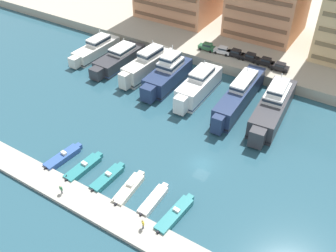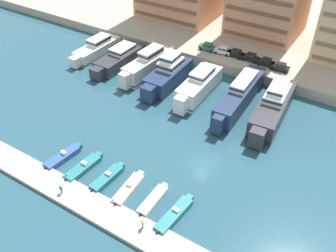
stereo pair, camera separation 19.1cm
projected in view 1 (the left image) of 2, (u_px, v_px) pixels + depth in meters
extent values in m
plane|color=#285160|center=(202.00, 164.00, 63.69)|extent=(400.00, 400.00, 0.00)
cube|color=#ADA38E|center=(309.00, 25.00, 105.57)|extent=(180.00, 70.00, 2.35)
cube|color=#A8A399|center=(146.00, 235.00, 52.32)|extent=(120.00, 4.67, 0.61)
cube|color=silver|center=(97.00, 50.00, 93.25)|extent=(4.61, 13.46, 2.84)
cube|color=silver|center=(75.00, 62.00, 88.32)|extent=(2.32, 2.13, 2.41)
cube|color=black|center=(97.00, 53.00, 93.83)|extent=(4.66, 13.60, 0.24)
cube|color=white|center=(98.00, 40.00, 92.52)|extent=(3.41, 5.71, 1.57)
cube|color=#233342|center=(98.00, 40.00, 92.42)|extent=(3.45, 5.77, 0.57)
cylinder|color=silver|center=(100.00, 33.00, 92.00)|extent=(0.16, 0.16, 1.80)
cube|color=silver|center=(115.00, 42.00, 98.23)|extent=(3.50, 1.04, 0.20)
cube|color=#333338|center=(120.00, 59.00, 89.53)|extent=(5.28, 14.28, 2.96)
cube|color=#333338|center=(97.00, 73.00, 84.17)|extent=(2.75, 2.51, 2.52)
cube|color=#334C7F|center=(120.00, 62.00, 90.13)|extent=(5.33, 14.42, 0.24)
cube|color=white|center=(122.00, 49.00, 88.88)|extent=(3.97, 6.05, 1.31)
cube|color=#233342|center=(122.00, 49.00, 88.80)|extent=(4.02, 6.11, 0.47)
cylinder|color=silver|center=(124.00, 42.00, 88.49)|extent=(0.16, 0.16, 1.80)
cube|color=#333338|center=(139.00, 49.00, 94.84)|extent=(4.17, 1.02, 0.20)
cube|color=silver|center=(148.00, 66.00, 85.73)|extent=(4.81, 14.63, 4.14)
cube|color=silver|center=(125.00, 81.00, 80.58)|extent=(2.21, 2.04, 3.51)
cube|color=black|center=(148.00, 71.00, 86.57)|extent=(4.86, 14.78, 0.24)
cube|color=white|center=(150.00, 53.00, 84.56)|extent=(3.38, 6.24, 1.75)
cube|color=#233342|center=(150.00, 52.00, 84.46)|extent=(3.42, 6.31, 0.63)
cylinder|color=silver|center=(153.00, 44.00, 84.03)|extent=(0.16, 0.16, 1.80)
cube|color=silver|center=(168.00, 57.00, 91.14)|extent=(3.28, 1.13, 0.20)
cube|color=navy|center=(168.00, 77.00, 82.36)|extent=(5.16, 13.66, 3.86)
cube|color=navy|center=(148.00, 93.00, 77.01)|extent=(2.75, 2.51, 3.28)
cube|color=black|center=(168.00, 81.00, 83.14)|extent=(5.22, 13.79, 0.24)
cube|color=white|center=(170.00, 64.00, 81.32)|extent=(3.94, 5.77, 1.63)
cube|color=#233342|center=(170.00, 63.00, 81.22)|extent=(3.99, 5.83, 0.59)
cube|color=white|center=(170.00, 57.00, 80.36)|extent=(3.07, 4.50, 1.42)
cube|color=#233342|center=(170.00, 57.00, 80.27)|extent=(3.11, 4.54, 0.51)
cylinder|color=silver|center=(172.00, 49.00, 79.93)|extent=(0.16, 0.16, 1.80)
cube|color=navy|center=(184.00, 66.00, 87.75)|extent=(4.19, 0.98, 0.20)
cube|color=white|center=(199.00, 87.00, 78.86)|extent=(4.48, 13.65, 4.16)
cube|color=white|center=(181.00, 105.00, 73.61)|extent=(2.40, 2.19, 3.53)
cube|color=#192347|center=(199.00, 92.00, 79.70)|extent=(4.53, 13.79, 0.24)
cube|color=white|center=(202.00, 73.00, 77.78)|extent=(3.44, 5.75, 1.46)
cube|color=#233342|center=(202.00, 72.00, 77.69)|extent=(3.48, 5.81, 0.53)
cylinder|color=silver|center=(204.00, 64.00, 77.33)|extent=(0.16, 0.16, 1.80)
cube|color=white|center=(214.00, 75.00, 84.28)|extent=(3.68, 0.94, 0.20)
cube|color=navy|center=(240.00, 96.00, 76.06)|extent=(4.36, 19.89, 4.19)
cube|color=navy|center=(218.00, 124.00, 68.75)|extent=(2.13, 1.95, 3.56)
cube|color=black|center=(239.00, 102.00, 76.91)|extent=(4.40, 20.09, 0.24)
cube|color=white|center=(244.00, 81.00, 75.29)|extent=(3.19, 8.40, 1.48)
cube|color=#233342|center=(244.00, 80.00, 75.19)|extent=(3.23, 8.48, 0.53)
cylinder|color=silver|center=(247.00, 71.00, 75.10)|extent=(0.16, 0.16, 1.80)
cube|color=navy|center=(256.00, 77.00, 83.62)|extent=(3.24, 0.99, 0.20)
cube|color=#333338|center=(273.00, 108.00, 73.05)|extent=(6.01, 18.27, 3.95)
cube|color=#333338|center=(257.00, 137.00, 66.05)|extent=(2.80, 2.57, 3.36)
cube|color=black|center=(272.00, 113.00, 73.85)|extent=(6.07, 18.45, 0.24)
cube|color=white|center=(277.00, 93.00, 72.28)|extent=(4.25, 7.79, 1.47)
cube|color=#233342|center=(277.00, 93.00, 72.19)|extent=(4.30, 7.87, 0.53)
cube|color=white|center=(278.00, 87.00, 71.43)|extent=(3.31, 6.08, 1.25)
cube|color=#233342|center=(278.00, 87.00, 71.35)|extent=(3.35, 6.14, 0.45)
cylinder|color=silver|center=(281.00, 78.00, 71.25)|extent=(0.16, 0.16, 1.80)
cube|color=#333338|center=(284.00, 89.00, 80.11)|extent=(4.13, 1.18, 0.20)
cube|color=#33569E|center=(62.00, 158.00, 64.26)|extent=(2.56, 6.87, 0.99)
cube|color=#33569E|center=(79.00, 146.00, 66.56)|extent=(1.11, 0.94, 0.84)
cube|color=silver|center=(64.00, 153.00, 64.12)|extent=(1.08, 0.70, 0.45)
cube|color=#283847|center=(65.00, 152.00, 64.25)|extent=(0.94, 0.18, 0.27)
cube|color=black|center=(45.00, 169.00, 61.99)|extent=(0.39, 0.32, 0.60)
cube|color=teal|center=(83.00, 168.00, 62.35)|extent=(2.50, 7.00, 0.91)
cube|color=teal|center=(99.00, 155.00, 64.78)|extent=(1.17, 0.98, 0.77)
cube|color=silver|center=(84.00, 164.00, 62.26)|extent=(1.15, 0.68, 0.42)
cube|color=#283847|center=(86.00, 162.00, 62.40)|extent=(1.01, 0.15, 0.25)
cube|color=black|center=(66.00, 181.00, 59.97)|extent=(0.38, 0.30, 0.60)
cube|color=teal|center=(107.00, 179.00, 60.45)|extent=(2.18, 6.42, 1.01)
cube|color=teal|center=(121.00, 166.00, 62.70)|extent=(1.05, 0.88, 0.86)
cube|color=silver|center=(108.00, 174.00, 60.31)|extent=(1.04, 0.66, 0.38)
cube|color=#283847|center=(110.00, 173.00, 60.46)|extent=(0.92, 0.13, 0.23)
cube|color=black|center=(92.00, 191.00, 58.22)|extent=(0.38, 0.30, 0.60)
cube|color=beige|center=(128.00, 190.00, 58.61)|extent=(2.33, 6.83, 0.97)
cube|color=beige|center=(141.00, 174.00, 61.18)|extent=(1.09, 0.92, 0.83)
cube|color=silver|center=(130.00, 184.00, 58.51)|extent=(1.08, 0.67, 0.47)
cube|color=#283847|center=(131.00, 183.00, 58.65)|extent=(0.95, 0.14, 0.28)
cube|color=black|center=(115.00, 205.00, 56.08)|extent=(0.38, 0.30, 0.60)
cube|color=white|center=(153.00, 201.00, 56.85)|extent=(1.79, 6.17, 1.00)
cube|color=white|center=(165.00, 186.00, 59.13)|extent=(0.96, 0.79, 0.85)
cube|color=black|center=(141.00, 215.00, 54.59)|extent=(0.36, 0.28, 0.60)
cube|color=teal|center=(174.00, 215.00, 54.71)|extent=(2.51, 7.56, 1.04)
cube|color=teal|center=(190.00, 198.00, 57.25)|extent=(1.09, 0.92, 0.88)
cube|color=silver|center=(176.00, 210.00, 54.62)|extent=(1.07, 0.69, 0.36)
cube|color=#283847|center=(178.00, 208.00, 54.76)|extent=(0.93, 0.16, 0.22)
cube|color=black|center=(158.00, 233.00, 52.19)|extent=(0.38, 0.31, 0.60)
cube|color=#2D6642|center=(207.00, 47.00, 90.78)|extent=(4.17, 1.87, 0.80)
cube|color=#2D6642|center=(208.00, 45.00, 90.25)|extent=(2.16, 1.65, 0.68)
cube|color=#1E2833|center=(208.00, 45.00, 90.25)|extent=(2.12, 1.66, 0.37)
cylinder|color=black|center=(200.00, 49.00, 90.97)|extent=(0.65, 0.25, 0.64)
cylinder|color=black|center=(203.00, 46.00, 92.12)|extent=(0.65, 0.25, 0.64)
cylinder|color=black|center=(210.00, 52.00, 89.93)|extent=(0.65, 0.25, 0.64)
cylinder|color=black|center=(213.00, 49.00, 91.08)|extent=(0.65, 0.25, 0.64)
cube|color=white|center=(222.00, 51.00, 89.31)|extent=(4.21, 1.98, 0.80)
cube|color=white|center=(223.00, 48.00, 88.80)|extent=(2.20, 1.70, 0.68)
cube|color=#1E2833|center=(223.00, 48.00, 88.80)|extent=(2.16, 1.71, 0.37)
cylinder|color=black|center=(215.00, 53.00, 89.47)|extent=(0.65, 0.26, 0.64)
cylinder|color=black|center=(218.00, 50.00, 90.64)|extent=(0.65, 0.26, 0.64)
cylinder|color=black|center=(226.00, 55.00, 88.49)|extent=(0.65, 0.26, 0.64)
cylinder|color=black|center=(228.00, 52.00, 89.66)|extent=(0.65, 0.26, 0.64)
cube|color=black|center=(235.00, 54.00, 88.19)|extent=(4.12, 1.75, 0.80)
cube|color=black|center=(236.00, 51.00, 87.66)|extent=(2.12, 1.59, 0.68)
cube|color=#1E2833|center=(236.00, 51.00, 87.66)|extent=(2.08, 1.60, 0.37)
cylinder|color=black|center=(228.00, 55.00, 88.45)|extent=(0.64, 0.23, 0.64)
cylinder|color=black|center=(231.00, 52.00, 89.56)|extent=(0.64, 0.23, 0.64)
cylinder|color=black|center=(239.00, 58.00, 87.31)|extent=(0.64, 0.23, 0.64)
cylinder|color=black|center=(242.00, 55.00, 88.43)|extent=(0.64, 0.23, 0.64)
cube|color=black|center=(250.00, 58.00, 86.71)|extent=(4.11, 1.72, 0.80)
cube|color=black|center=(251.00, 55.00, 86.19)|extent=(2.11, 1.57, 0.68)
cube|color=#1E2833|center=(251.00, 55.00, 86.19)|extent=(2.07, 1.58, 0.37)
cylinder|color=black|center=(243.00, 59.00, 86.96)|extent=(0.64, 0.22, 0.64)
cylinder|color=black|center=(246.00, 56.00, 88.09)|extent=(0.64, 0.22, 0.64)
cylinder|color=black|center=(254.00, 62.00, 85.84)|extent=(0.64, 0.22, 0.64)
cylinder|color=black|center=(256.00, 59.00, 86.97)|extent=(0.64, 0.22, 0.64)
cube|color=black|center=(265.00, 62.00, 85.00)|extent=(4.15, 1.83, 0.80)
cube|color=black|center=(266.00, 60.00, 84.48)|extent=(2.15, 1.63, 0.68)
cube|color=#1E2833|center=(266.00, 60.00, 84.48)|extent=(2.11, 1.64, 0.37)
cylinder|color=black|center=(258.00, 64.00, 85.20)|extent=(0.65, 0.24, 0.64)
cylinder|color=black|center=(260.00, 61.00, 86.35)|extent=(0.65, 0.24, 0.64)
cylinder|color=black|center=(269.00, 67.00, 84.15)|extent=(0.65, 0.24, 0.64)
cylinder|color=black|center=(272.00, 64.00, 85.30)|extent=(0.65, 0.24, 0.64)
cube|color=black|center=(279.00, 67.00, 83.21)|extent=(4.17, 1.87, 0.80)
cube|color=black|center=(281.00, 65.00, 82.69)|extent=(2.16, 1.64, 0.68)
cube|color=#1E2833|center=(281.00, 65.00, 82.69)|extent=(2.12, 1.66, 0.37)
cylinder|color=black|center=(272.00, 69.00, 83.41)|extent=(0.65, 0.25, 0.64)
cylinder|color=black|center=(274.00, 66.00, 84.56)|extent=(0.65, 0.25, 0.64)
cylinder|color=black|center=(284.00, 72.00, 82.37)|extent=(0.65, 0.25, 0.64)
cylinder|color=black|center=(286.00, 69.00, 83.52)|extent=(0.65, 0.25, 0.64)
cube|color=brown|center=(164.00, 19.00, 101.98)|extent=(19.37, 0.24, 0.90)
cube|color=brown|center=(164.00, 7.00, 99.90)|extent=(19.37, 0.24, 0.90)
cube|color=brown|center=(253.00, 38.00, 92.79)|extent=(16.01, 0.24, 0.90)
cube|color=brown|center=(254.00, 26.00, 90.77)|extent=(16.01, 0.24, 0.90)
cube|color=brown|center=(256.00, 13.00, 88.75)|extent=(16.01, 0.24, 0.90)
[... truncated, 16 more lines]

